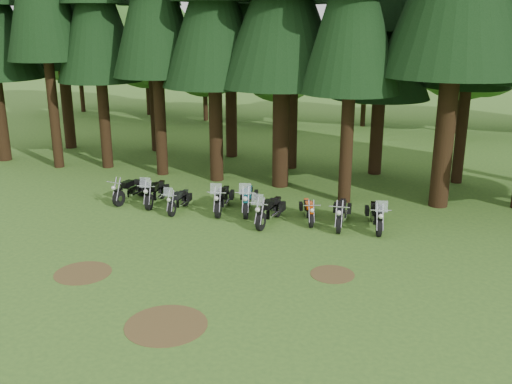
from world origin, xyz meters
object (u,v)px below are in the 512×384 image
motorcycle_0 (131,190)px  motorcycle_4 (248,200)px  motorcycle_1 (155,193)px  motorcycle_5 (269,211)px  motorcycle_3 (222,200)px  motorcycle_8 (376,217)px  motorcycle_7 (341,214)px  motorcycle_6 (309,211)px  motorcycle_2 (179,201)px

motorcycle_0 → motorcycle_4: size_ratio=0.94×
motorcycle_1 → motorcycle_5: bearing=-16.5°
motorcycle_3 → motorcycle_4: motorcycle_4 is taller
motorcycle_0 → motorcycle_1: motorcycle_1 is taller
motorcycle_8 → motorcycle_5: bearing=175.8°
motorcycle_8 → motorcycle_7: bearing=169.2°
motorcycle_5 → motorcycle_7: size_ratio=1.05×
motorcycle_0 → motorcycle_7: motorcycle_7 is taller
motorcycle_3 → motorcycle_6: (3.69, 0.02, -0.10)m
motorcycle_8 → motorcycle_4: bearing=162.3°
motorcycle_0 → motorcycle_6: bearing=6.8°
motorcycle_1 → motorcycle_8: size_ratio=1.02×
motorcycle_3 → motorcycle_5: motorcycle_3 is taller
motorcycle_7 → motorcycle_5: bearing=-172.0°
motorcycle_5 → motorcycle_7: bearing=18.8°
motorcycle_1 → motorcycle_7: motorcycle_1 is taller
motorcycle_4 → motorcycle_5: 1.62m
motorcycle_1 → motorcycle_6: size_ratio=1.24×
motorcycle_7 → motorcycle_8: motorcycle_8 is taller
motorcycle_3 → motorcycle_7: bearing=-11.7°
motorcycle_6 → motorcycle_5: bearing=-172.8°
motorcycle_0 → motorcycle_1: size_ratio=0.98×
motorcycle_3 → motorcycle_5: bearing=-29.1°
motorcycle_0 → motorcycle_5: size_ratio=0.95×
motorcycle_6 → motorcycle_7: 1.31m
motorcycle_0 → motorcycle_4: bearing=9.5°
motorcycle_6 → motorcycle_3: bearing=158.5°
motorcycle_1 → motorcycle_7: (8.10, -0.02, -0.01)m
motorcycle_0 → motorcycle_7: bearing=6.2°
motorcycle_7 → motorcycle_3: bearing=173.0°
motorcycle_4 → motorcycle_1: bearing=169.5°
motorcycle_3 → motorcycle_8: bearing=-10.6°
motorcycle_1 → motorcycle_2: size_ratio=1.15×
motorcycle_0 → motorcycle_1: bearing=4.5°
motorcycle_2 → motorcycle_8: bearing=1.0°
motorcycle_7 → motorcycle_4: bearing=169.0°
motorcycle_0 → motorcycle_1: (1.24, -0.05, 0.02)m
motorcycle_0 → motorcycle_8: (10.68, 0.04, 0.01)m
motorcycle_5 → motorcycle_3: bearing=166.5°
motorcycle_0 → motorcycle_3: (4.34, 0.01, 0.03)m
motorcycle_2 → motorcycle_4: 2.89m
motorcycle_1 → motorcycle_8: (9.44, 0.08, -0.01)m
motorcycle_1 → motorcycle_2: bearing=-29.2°
motorcycle_4 → motorcycle_6: size_ratio=1.30×
motorcycle_4 → motorcycle_6: motorcycle_4 is taller
motorcycle_4 → motorcycle_5: size_ratio=1.02×
motorcycle_6 → motorcycle_8: size_ratio=0.82×
motorcycle_3 → motorcycle_6: 3.69m
motorcycle_3 → motorcycle_7: motorcycle_3 is taller
motorcycle_7 → motorcycle_1: bearing=173.7°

